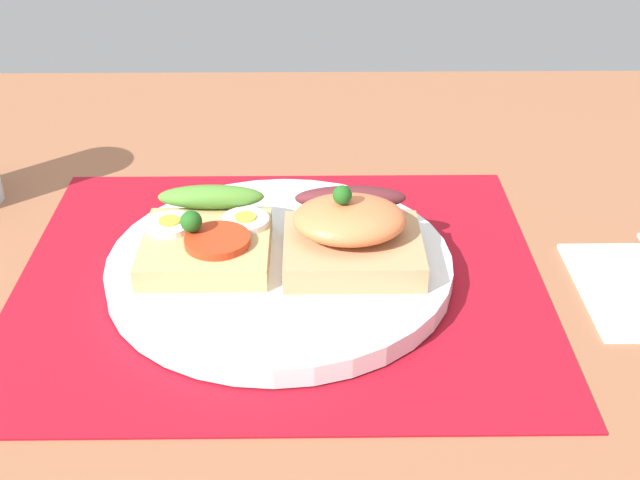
# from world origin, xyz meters

# --- Properties ---
(ground_plane) EXTENTS (1.20, 0.90, 0.03)m
(ground_plane) POSITION_xyz_m (0.00, 0.00, -0.02)
(ground_plane) COLOR #935A3C
(placemat) EXTENTS (0.39, 0.34, 0.00)m
(placemat) POSITION_xyz_m (0.00, 0.00, 0.00)
(placemat) COLOR maroon
(placemat) RESTS_ON ground_plane
(plate) EXTENTS (0.26, 0.26, 0.02)m
(plate) POSITION_xyz_m (0.00, 0.00, 0.01)
(plate) COLOR white
(plate) RESTS_ON placemat
(sandwich_egg_tomato) EXTENTS (0.09, 0.11, 0.04)m
(sandwich_egg_tomato) POSITION_xyz_m (-0.05, 0.01, 0.03)
(sandwich_egg_tomato) COLOR tan
(sandwich_egg_tomato) RESTS_ON plate
(sandwich_salmon) EXTENTS (0.10, 0.10, 0.06)m
(sandwich_salmon) POSITION_xyz_m (0.05, -0.00, 0.04)
(sandwich_salmon) COLOR tan
(sandwich_salmon) RESTS_ON plate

